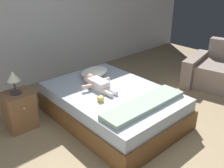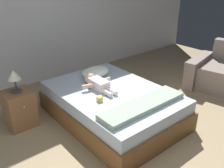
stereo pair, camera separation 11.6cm
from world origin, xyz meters
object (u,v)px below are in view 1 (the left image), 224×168
baby (97,83)px  bed (112,105)px  toothbrush (102,80)px  pillow (95,72)px  lamp (13,78)px  toy_block (101,99)px  nightstand (19,110)px

baby → bed: bearing=-65.5°
bed → toothbrush: bearing=72.9°
pillow → lamp: (-1.21, 0.12, 0.21)m
toy_block → nightstand: bearing=133.6°
bed → toothbrush: (0.11, 0.35, 0.24)m
bed → baby: (-0.10, 0.22, 0.30)m
nightstand → baby: bearing=-24.8°
toy_block → bed: bearing=22.9°
toy_block → pillow: bearing=57.3°
bed → baby: size_ratio=3.05×
baby → nightstand: bearing=155.2°
nightstand → lamp: lamp is taller
pillow → toy_block: 0.82m
lamp → bed: bearing=-31.8°
baby → toy_block: bearing=-121.6°
baby → toy_block: baby is taller
lamp → toy_block: (0.77, -0.81, -0.25)m
toothbrush → nightstand: bearing=164.7°
pillow → toy_block: bearing=-122.7°
toothbrush → toy_block: bearing=-131.3°
pillow → baby: (-0.22, -0.33, -0.01)m
nightstand → lamp: 0.48m
bed → toothbrush: 0.44m
lamp → toy_block: lamp is taller
bed → nightstand: (-1.09, 0.68, 0.04)m
baby → lamp: lamp is taller
nightstand → toy_block: nightstand is taller
baby → lamp: 1.11m
baby → nightstand: (-0.99, 0.46, -0.26)m
pillow → lamp: lamp is taller
pillow → toothbrush: (-0.02, -0.20, -0.07)m
bed → baby: 0.38m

